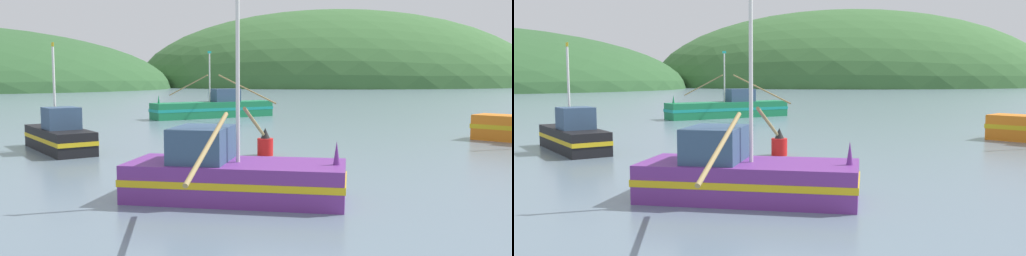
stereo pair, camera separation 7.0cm
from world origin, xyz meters
The scene contains 5 objects.
hill_mid_left centered at (59.54, 199.55, 0.00)m, with size 154.81×123.85×57.82m, color #386633.
fishing_boat_green centered at (-0.19, 42.51, 0.86)m, with size 11.39×18.84×5.95m.
fishing_boat_black centered at (-9.43, 21.95, 0.74)m, with size 4.57×6.56×5.42m.
fishing_boat_purple centered at (-1.99, 10.13, 0.75)m, with size 7.07×9.70×6.78m.
channel_buoy centered at (0.52, 18.94, 0.52)m, with size 0.75×0.75×1.30m.
Camera 2 is at (-3.56, -5.84, 3.73)m, focal length 37.62 mm.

